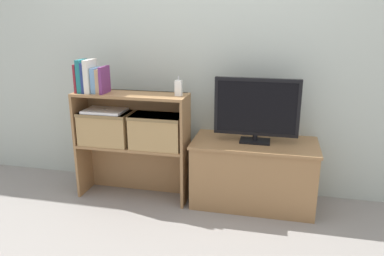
# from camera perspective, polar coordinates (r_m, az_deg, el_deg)

# --- Properties ---
(ground_plane) EXTENTS (16.00, 16.00, 0.00)m
(ground_plane) POSITION_cam_1_polar(r_m,az_deg,el_deg) (2.87, -0.60, -12.32)
(ground_plane) COLOR gray
(wall_back) EXTENTS (10.00, 0.05, 2.40)m
(wall_back) POSITION_cam_1_polar(r_m,az_deg,el_deg) (2.98, 1.52, 12.98)
(wall_back) COLOR #B2BCB2
(wall_back) RESTS_ON ground_plane
(tv_stand) EXTENTS (0.92, 0.46, 0.50)m
(tv_stand) POSITION_cam_1_polar(r_m,az_deg,el_deg) (2.90, 9.32, -6.75)
(tv_stand) COLOR olive
(tv_stand) RESTS_ON ground_plane
(tv) EXTENTS (0.61, 0.14, 0.48)m
(tv) POSITION_cam_1_polar(r_m,az_deg,el_deg) (2.74, 9.81, 2.90)
(tv) COLOR black
(tv) RESTS_ON tv_stand
(bookshelf_lower_tier) EXTENTS (0.87, 0.26, 0.43)m
(bookshelf_lower_tier) POSITION_cam_1_polar(r_m,az_deg,el_deg) (3.05, -8.54, -5.06)
(bookshelf_lower_tier) COLOR olive
(bookshelf_lower_tier) RESTS_ON ground_plane
(bookshelf_upper_tier) EXTENTS (0.87, 0.26, 0.40)m
(bookshelf_upper_tier) POSITION_cam_1_polar(r_m,az_deg,el_deg) (2.92, -8.90, 2.58)
(bookshelf_upper_tier) COLOR olive
(bookshelf_upper_tier) RESTS_ON bookshelf_lower_tier
(book_maroon) EXTENTS (0.02, 0.14, 0.21)m
(book_maroon) POSITION_cam_1_polar(r_m,az_deg,el_deg) (2.97, -16.88, 7.30)
(book_maroon) COLOR maroon
(book_maroon) RESTS_ON bookshelf_upper_tier
(book_teal) EXTENTS (0.04, 0.13, 0.25)m
(book_teal) POSITION_cam_1_polar(r_m,az_deg,el_deg) (2.95, -16.39, 7.62)
(book_teal) COLOR #1E7075
(book_teal) RESTS_ON bookshelf_upper_tier
(book_navy) EXTENTS (0.03, 0.14, 0.22)m
(book_navy) POSITION_cam_1_polar(r_m,az_deg,el_deg) (2.94, -15.80, 7.41)
(book_navy) COLOR navy
(book_navy) RESTS_ON bookshelf_upper_tier
(book_ivory) EXTENTS (0.04, 0.16, 0.25)m
(book_ivory) POSITION_cam_1_polar(r_m,az_deg,el_deg) (2.92, -15.22, 7.64)
(book_ivory) COLOR silver
(book_ivory) RESTS_ON bookshelf_upper_tier
(book_skyblue) EXTENTS (0.04, 0.12, 0.19)m
(book_skyblue) POSITION_cam_1_polar(r_m,az_deg,el_deg) (2.90, -14.40, 7.06)
(book_skyblue) COLOR #709ECC
(book_skyblue) RESTS_ON bookshelf_upper_tier
(book_tan) EXTENTS (0.03, 0.14, 0.18)m
(book_tan) POSITION_cam_1_polar(r_m,az_deg,el_deg) (2.89, -13.72, 6.98)
(book_tan) COLOR tan
(book_tan) RESTS_ON bookshelf_upper_tier
(book_plum) EXTENTS (0.02, 0.15, 0.20)m
(book_plum) POSITION_cam_1_polar(r_m,az_deg,el_deg) (2.87, -13.19, 7.16)
(book_plum) COLOR #6B2D66
(book_plum) RESTS_ON bookshelf_upper_tier
(baby_monitor) EXTENTS (0.05, 0.03, 0.14)m
(baby_monitor) POSITION_cam_1_polar(r_m,az_deg,el_deg) (2.71, -2.07, 6.11)
(baby_monitor) COLOR white
(baby_monitor) RESTS_ON bookshelf_upper_tier
(storage_basket_left) EXTENTS (0.39, 0.23, 0.25)m
(storage_basket_left) POSITION_cam_1_polar(r_m,az_deg,el_deg) (2.97, -13.00, 0.22)
(storage_basket_left) COLOR tan
(storage_basket_left) RESTS_ON bookshelf_lower_tier
(storage_basket_right) EXTENTS (0.39, 0.23, 0.25)m
(storage_basket_right) POSITION_cam_1_polar(r_m,az_deg,el_deg) (2.82, -5.37, -0.31)
(storage_basket_right) COLOR tan
(storage_basket_right) RESTS_ON bookshelf_lower_tier
(laptop) EXTENTS (0.31, 0.21, 0.02)m
(laptop) POSITION_cam_1_polar(r_m,az_deg,el_deg) (2.94, -13.16, 2.58)
(laptop) COLOR white
(laptop) RESTS_ON storage_basket_left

